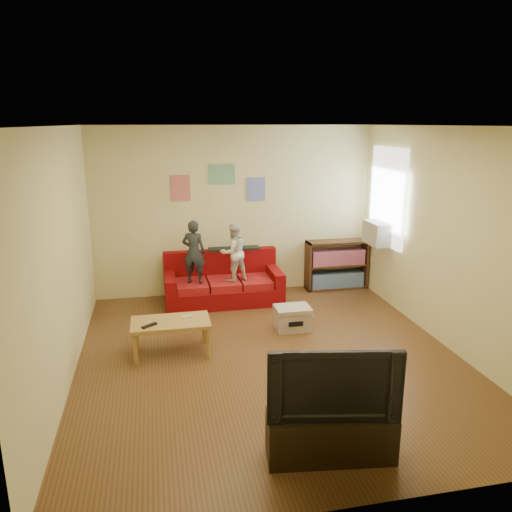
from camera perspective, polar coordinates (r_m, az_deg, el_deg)
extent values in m
cube|color=brown|center=(6.14, 1.55, -11.47)|extent=(4.50, 5.00, 0.01)
cube|color=white|center=(5.50, 1.75, 14.70)|extent=(4.50, 5.00, 0.01)
cube|color=beige|center=(8.08, -2.47, 5.13)|extent=(4.50, 0.01, 2.70)
cube|color=beige|center=(3.41, 11.50, -9.25)|extent=(4.50, 0.01, 2.70)
cube|color=beige|center=(5.61, -21.38, -0.32)|extent=(0.01, 5.00, 2.70)
cube|color=beige|center=(6.56, 21.20, 1.80)|extent=(0.01, 5.00, 2.70)
cube|color=maroon|center=(7.86, -3.73, -4.33)|extent=(1.81, 0.81, 0.27)
cube|color=maroon|center=(8.05, -4.10, -1.00)|extent=(1.81, 0.16, 0.50)
cube|color=maroon|center=(7.72, -9.82, -2.95)|extent=(0.16, 0.81, 0.23)
cube|color=maroon|center=(7.93, 2.13, -2.24)|extent=(0.16, 0.81, 0.23)
cube|color=maroon|center=(7.69, -7.34, -3.37)|extent=(0.47, 0.61, 0.11)
cube|color=maroon|center=(7.74, -3.69, -3.16)|extent=(0.47, 0.61, 0.11)
cube|color=maroon|center=(7.82, -0.10, -2.93)|extent=(0.47, 0.61, 0.11)
cube|color=black|center=(8.02, -2.54, 0.86)|extent=(0.81, 0.20, 0.04)
imported|color=#242B30|center=(7.51, -7.12, 0.46)|extent=(0.41, 0.34, 0.97)
imported|color=silver|center=(7.58, -2.59, 0.42)|extent=(0.52, 0.47, 0.89)
cube|color=#BA9147|center=(6.15, -9.73, -7.52)|extent=(0.94, 0.52, 0.05)
cylinder|color=#BA9147|center=(6.05, -13.62, -10.33)|extent=(0.06, 0.06, 0.38)
cylinder|color=#BA9147|center=(6.07, -5.51, -9.87)|extent=(0.06, 0.06, 0.38)
cylinder|color=#BA9147|center=(6.44, -13.52, -8.74)|extent=(0.06, 0.06, 0.38)
cylinder|color=#BA9147|center=(6.45, -5.93, -8.32)|extent=(0.06, 0.06, 0.38)
cube|color=black|center=(6.03, -12.09, -7.77)|extent=(0.19, 0.16, 0.02)
cube|color=silver|center=(6.19, -7.90, -6.91)|extent=(0.14, 0.09, 0.03)
cube|color=#462A17|center=(8.37, 5.96, -1.17)|extent=(0.03, 0.31, 0.83)
cube|color=#462A17|center=(8.72, 12.26, -0.78)|extent=(0.03, 0.31, 0.83)
cube|color=#462A17|center=(8.65, 9.07, -3.51)|extent=(1.03, 0.31, 0.03)
cube|color=#462A17|center=(8.43, 9.29, 1.63)|extent=(1.03, 0.31, 0.03)
cube|color=#462A17|center=(8.53, 9.18, -0.97)|extent=(0.97, 0.31, 0.03)
cube|color=#3F5E8C|center=(8.60, 9.10, -2.63)|extent=(0.91, 0.26, 0.25)
cube|color=#8C3F5F|center=(8.49, 9.21, -0.08)|extent=(0.91, 0.26, 0.25)
cube|color=white|center=(7.90, 14.77, 6.56)|extent=(0.04, 1.08, 1.48)
cube|color=#B7B2A3|center=(7.95, 13.73, 2.56)|extent=(0.28, 0.55, 0.35)
cube|color=#D87266|center=(7.91, -8.62, 7.69)|extent=(0.30, 0.01, 0.40)
cube|color=#72B27F|center=(7.95, -3.93, 9.31)|extent=(0.42, 0.01, 0.32)
cube|color=#727FCC|center=(8.07, 0.00, 7.65)|extent=(0.30, 0.01, 0.38)
cube|color=beige|center=(6.86, 4.18, -7.31)|extent=(0.45, 0.34, 0.27)
cube|color=beige|center=(6.80, 4.20, -6.04)|extent=(0.47, 0.36, 0.06)
cube|color=black|center=(6.70, 4.59, -7.77)|extent=(0.20, 0.00, 0.07)
cube|color=black|center=(4.48, 8.51, -19.65)|extent=(1.10, 0.49, 0.40)
imported|color=black|center=(4.21, 8.79, -13.91)|extent=(1.09, 0.34, 0.62)
sphere|color=white|center=(7.29, 6.24, -6.74)|extent=(0.11, 0.11, 0.09)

